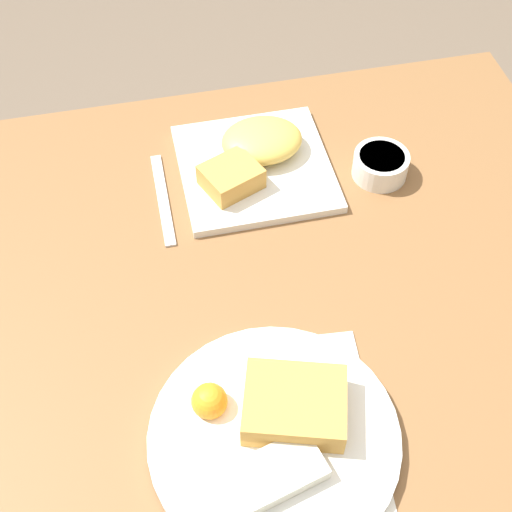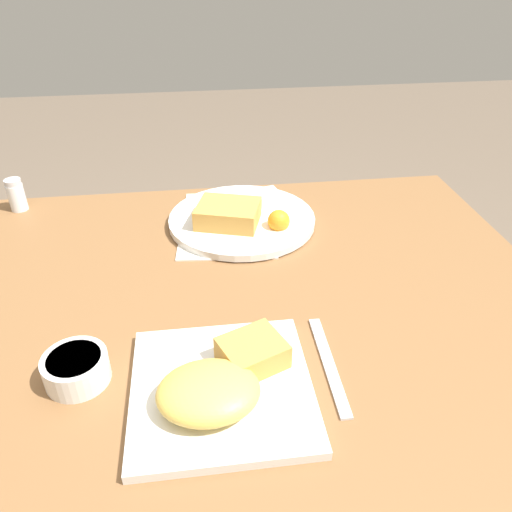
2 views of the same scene
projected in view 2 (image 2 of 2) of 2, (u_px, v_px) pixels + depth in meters
name	position (u px, v px, depth m)	size (l,w,h in m)	color
dining_table	(240.00, 330.00, 0.87)	(1.07, 0.83, 0.71)	brown
menu_card	(228.00, 223.00, 1.03)	(0.21, 0.29, 0.00)	silver
plate_square_near	(221.00, 385.00, 0.64)	(0.23, 0.23, 0.06)	white
plate_oval_far	(241.00, 216.00, 1.02)	(0.30, 0.30, 0.05)	white
sauce_ramekin	(76.00, 368.00, 0.66)	(0.09, 0.09, 0.04)	white
salt_shaker	(17.00, 197.00, 1.07)	(0.04, 0.04, 0.07)	white
butter_knife	(329.00, 364.00, 0.69)	(0.02, 0.19, 0.00)	silver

